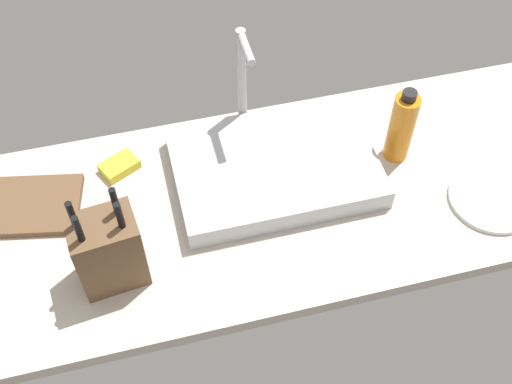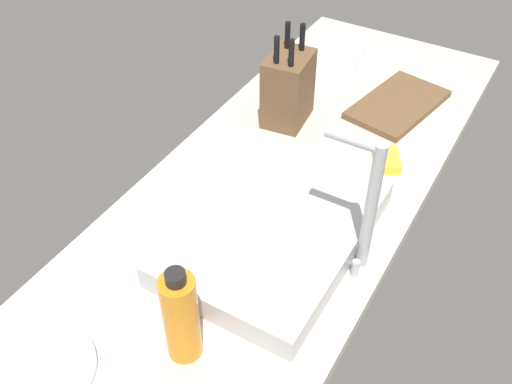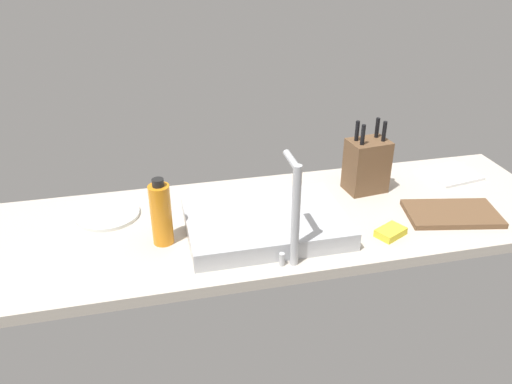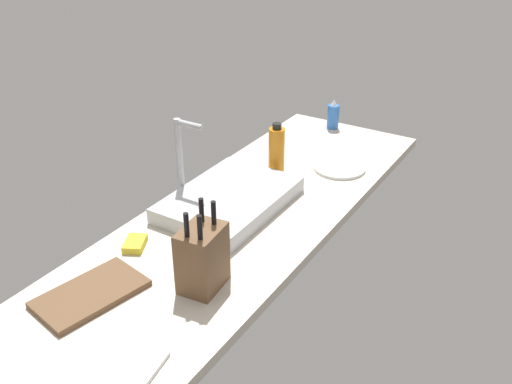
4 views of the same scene
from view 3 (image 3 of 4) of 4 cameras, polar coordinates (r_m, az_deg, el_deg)
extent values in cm
cube|color=beige|center=(167.13, 1.71, -3.47)|extent=(196.36, 60.85, 3.50)
cube|color=#B7BABF|center=(158.19, 1.10, -3.49)|extent=(48.71, 33.88, 5.75)
cylinder|color=#B7BABF|center=(137.40, 4.45, -2.82)|extent=(2.40, 2.40, 30.73)
cylinder|color=#B7BABF|center=(135.12, 4.03, 3.53)|extent=(2.00, 10.50, 2.00)
cylinder|color=#B7BABF|center=(143.88, 2.91, -7.55)|extent=(1.60, 1.60, 4.00)
cube|color=brown|center=(183.63, 12.29, 2.89)|extent=(14.94, 11.84, 18.92)
cylinder|color=black|center=(182.35, 13.43, 7.03)|extent=(1.56, 1.56, 7.04)
cylinder|color=black|center=(179.67, 14.18, 6.61)|extent=(1.56, 1.56, 7.04)
cylinder|color=black|center=(178.01, 11.26, 6.74)|extent=(1.56, 1.56, 7.04)
cylinder|color=black|center=(175.02, 11.89, 6.30)|extent=(1.56, 1.56, 7.04)
cube|color=brown|center=(178.93, 21.09, -2.27)|extent=(32.28, 22.52, 1.80)
cylinder|color=orange|center=(152.03, -10.58, -2.52)|extent=(6.27, 6.27, 19.05)
cylinder|color=black|center=(146.97, -10.94, 1.04)|extent=(3.45, 3.45, 2.20)
cylinder|color=silver|center=(174.17, -16.29, -2.40)|extent=(20.71, 20.71, 1.20)
cube|color=white|center=(207.08, 21.01, 1.86)|extent=(20.61, 18.82, 1.20)
cube|color=yellow|center=(162.21, 14.84, -4.37)|extent=(10.74, 9.43, 2.40)
camera|label=1|loc=(2.39, 2.96, 37.03)|focal=45.18mm
camera|label=2|loc=(1.00, -44.11, 25.31)|focal=41.68mm
camera|label=4|loc=(2.92, 28.26, 28.41)|focal=40.07mm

